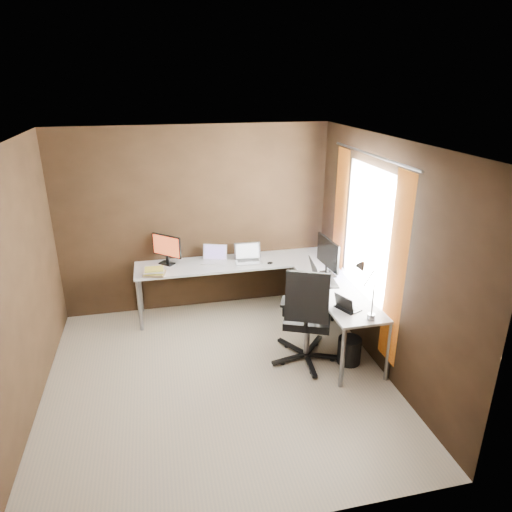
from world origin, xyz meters
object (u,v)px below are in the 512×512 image
Objects in this scene: laptop_black_big at (320,278)px; book_stack at (154,272)px; wastebasket at (349,350)px; monitor_right at (328,255)px; drawer_pedestal at (310,295)px; laptop_white at (214,258)px; office_chair at (307,334)px; laptop_silver at (248,257)px; monitor_left at (167,248)px; laptop_black_small at (346,306)px; desk_lamp at (365,284)px.

laptop_black_big is 2.06m from book_stack.
monitor_right is at bearing 88.91° from wastebasket.
laptop_white is at bearing 160.91° from drawer_pedestal.
office_chair is (0.83, -1.44, -0.43)m from laptop_white.
laptop_black_big is at bearing -47.38° from laptop_silver.
office_chair is at bearing -41.54° from laptop_white.
laptop_black_big reaches higher than book_stack.
monitor_left reaches higher than wastebasket.
wastebasket is (1.91, -1.66, -0.80)m from monitor_left.
laptop_black_small is 0.60m from office_chair.
monitor_right reaches higher than laptop_black_small.
laptop_silver is 1.75m from laptop_black_small.
desk_lamp is 0.98m from office_chair.
laptop_black_big reaches higher than laptop_white.
wastebasket is (-0.02, -0.83, -0.85)m from monitor_right.
book_stack is 0.25× the size of office_chair.
laptop_black_big is (1.15, -0.94, 0.01)m from laptop_white.
monitor_left is 0.34× the size of office_chair.
office_chair is (0.39, -1.35, -0.44)m from laptop_silver.
laptop_black_small is at bearing -145.81° from wastebasket.
laptop_black_big is 1.46× the size of wastebasket.
drawer_pedestal is at bearing 10.67° from monitor_right.
drawer_pedestal is 1.51× the size of monitor_left.
laptop_white is 1.28× the size of book_stack.
book_stack is 2.55m from wastebasket.
book_stack is at bearing 31.23° from laptop_black_small.
monitor_right is (0.09, -0.33, 0.70)m from drawer_pedestal.
monitor_right reaches higher than laptop_silver.
drawer_pedestal is 1.65m from desk_lamp.
drawer_pedestal is 1.38m from laptop_white.
laptop_white is at bearing 143.69° from office_chair.
wastebasket is at bearing 92.90° from desk_lamp.
monitor_left is 2.70m from desk_lamp.
laptop_silver is 1.26m from book_stack.
desk_lamp is 0.99m from wastebasket.
laptop_black_small is at bearing -1.29° from monitor_left.
laptop_white is at bearing 129.18° from wastebasket.
drawer_pedestal is at bearing 92.47° from office_chair.
drawer_pedestal is at bearing -20.26° from laptop_silver.
monitor_right is (1.93, -0.82, 0.05)m from monitor_left.
monitor_left is at bearing 61.98° from book_stack.
monitor_left is 2.65m from wastebasket.
laptop_silver reaches higher than book_stack.
monitor_left is 0.66× the size of desk_lamp.
wastebasket is at bearing -32.41° from laptop_white.
desk_lamp reaches higher than drawer_pedestal.
laptop_black_big is at bearing -21.27° from laptop_black_small.
wastebasket is at bearing 1.78° from monitor_left.
book_stack is (-0.18, -0.34, -0.19)m from monitor_left.
laptop_white reaches higher than drawer_pedestal.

